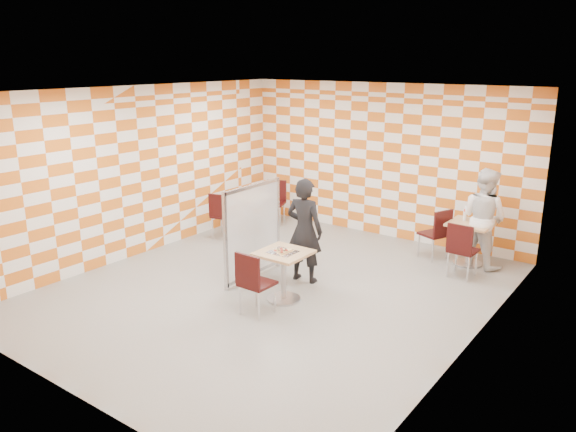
# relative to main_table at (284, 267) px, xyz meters

# --- Properties ---
(room_shell) EXTENTS (7.00, 7.00, 7.00)m
(room_shell) POSITION_rel_main_table_xyz_m (-0.33, 0.77, 0.99)
(room_shell) COLOR gray
(room_shell) RESTS_ON ground
(main_table) EXTENTS (0.70, 0.70, 0.75)m
(main_table) POSITION_rel_main_table_xyz_m (0.00, 0.00, 0.00)
(main_table) COLOR tan
(main_table) RESTS_ON ground
(second_table) EXTENTS (0.70, 0.70, 0.75)m
(second_table) POSITION_rel_main_table_xyz_m (1.69, 3.07, 0.00)
(second_table) COLOR tan
(second_table) RESTS_ON ground
(empty_table) EXTENTS (0.70, 0.70, 0.75)m
(empty_table) POSITION_rel_main_table_xyz_m (-2.61, 2.33, 0.00)
(empty_table) COLOR tan
(empty_table) RESTS_ON ground
(chair_main_front) EXTENTS (0.43, 0.44, 0.92)m
(chair_main_front) POSITION_rel_main_table_xyz_m (-0.02, -0.68, 0.04)
(chair_main_front) COLOR black
(chair_main_front) RESTS_ON ground
(chair_second_front) EXTENTS (0.44, 0.45, 0.92)m
(chair_second_front) POSITION_rel_main_table_xyz_m (1.80, 2.35, 0.04)
(chair_second_front) COLOR black
(chair_second_front) RESTS_ON ground
(chair_second_side) EXTENTS (0.56, 0.55, 0.92)m
(chair_second_side) POSITION_rel_main_table_xyz_m (1.17, 2.96, 0.04)
(chair_second_side) COLOR black
(chair_second_side) RESTS_ON ground
(chair_empty_near) EXTENTS (0.50, 0.51, 0.92)m
(chair_empty_near) POSITION_rel_main_table_xyz_m (-2.70, 1.62, 0.04)
(chair_empty_near) COLOR black
(chair_empty_near) RESTS_ON ground
(chair_empty_far) EXTENTS (0.55, 0.55, 0.92)m
(chair_empty_far) POSITION_rel_main_table_xyz_m (-2.54, 3.13, 0.04)
(chair_empty_far) COLOR black
(chair_empty_far) RESTS_ON ground
(partition) EXTENTS (0.08, 1.38, 1.55)m
(partition) POSITION_rel_main_table_xyz_m (-0.92, 0.42, 0.28)
(partition) COLOR white
(partition) RESTS_ON ground
(man_dark) EXTENTS (0.65, 0.46, 1.67)m
(man_dark) POSITION_rel_main_table_xyz_m (-0.19, 0.80, 0.33)
(man_dark) COLOR black
(man_dark) RESTS_ON ground
(man_white) EXTENTS (0.99, 0.88, 1.70)m
(man_white) POSITION_rel_main_table_xyz_m (1.87, 3.16, 0.34)
(man_white) COLOR white
(man_white) RESTS_ON ground
(pizza_on_foil) EXTENTS (0.40, 0.40, 0.04)m
(pizza_on_foil) POSITION_rel_main_table_xyz_m (-0.00, -0.02, 0.26)
(pizza_on_foil) COLOR silver
(pizza_on_foil) RESTS_ON main_table
(sport_bottle) EXTENTS (0.06, 0.06, 0.20)m
(sport_bottle) POSITION_rel_main_table_xyz_m (1.56, 3.14, 0.33)
(sport_bottle) COLOR white
(sport_bottle) RESTS_ON second_table
(soda_bottle) EXTENTS (0.07, 0.07, 0.23)m
(soda_bottle) POSITION_rel_main_table_xyz_m (1.82, 3.16, 0.34)
(soda_bottle) COLOR black
(soda_bottle) RESTS_ON second_table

